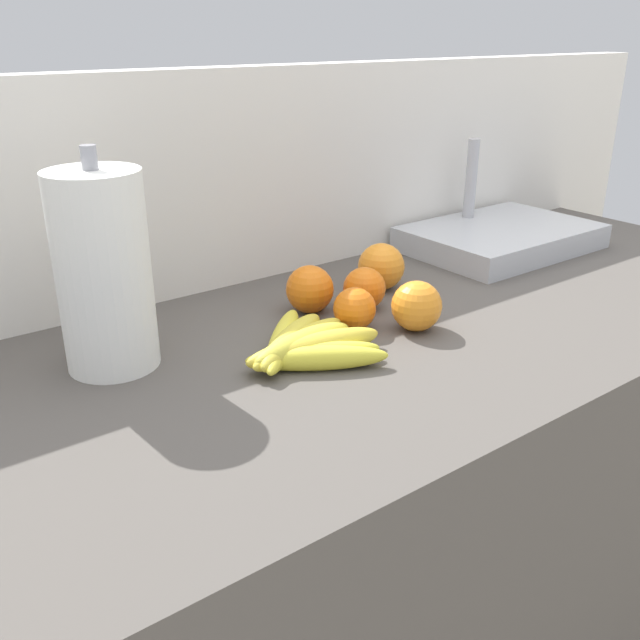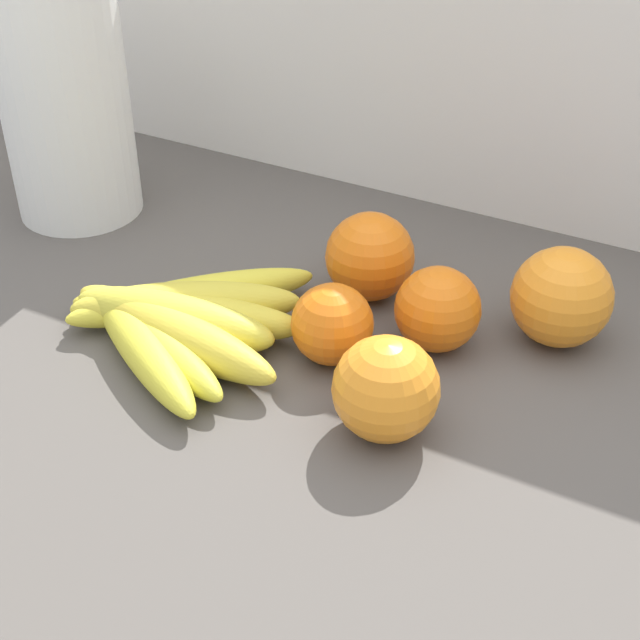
# 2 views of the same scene
# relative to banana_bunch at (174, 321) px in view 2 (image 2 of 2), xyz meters

# --- Properties ---
(wall_back) EXTENTS (1.98, 0.06, 1.30)m
(wall_back) POSITION_rel_banana_bunch_xyz_m (0.25, 0.35, -0.30)
(wall_back) COLOR silver
(wall_back) RESTS_ON ground
(banana_bunch) EXTENTS (0.21, 0.23, 0.04)m
(banana_bunch) POSITION_rel_banana_bunch_xyz_m (0.00, 0.00, 0.00)
(banana_bunch) COLOR yellow
(banana_bunch) RESTS_ON counter
(orange_center) EXTENTS (0.07, 0.07, 0.07)m
(orange_center) POSITION_rel_banana_bunch_xyz_m (0.19, 0.09, 0.02)
(orange_center) COLOR orange
(orange_center) RESTS_ON counter
(orange_far_right) EXTENTS (0.08, 0.08, 0.08)m
(orange_far_right) POSITION_rel_banana_bunch_xyz_m (0.27, 0.15, 0.02)
(orange_far_right) COLOR orange
(orange_far_right) RESTS_ON counter
(orange_right) EXTENTS (0.08, 0.08, 0.08)m
(orange_right) POSITION_rel_banana_bunch_xyz_m (0.20, -0.02, 0.02)
(orange_right) COLOR orange
(orange_right) RESTS_ON counter
(orange_back_left) EXTENTS (0.07, 0.07, 0.07)m
(orange_back_left) POSITION_rel_banana_bunch_xyz_m (0.12, 0.04, 0.01)
(orange_back_left) COLOR orange
(orange_back_left) RESTS_ON counter
(orange_back_right) EXTENTS (0.08, 0.08, 0.08)m
(orange_back_right) POSITION_rel_banana_bunch_xyz_m (0.11, 0.13, 0.02)
(orange_back_right) COLOR orange
(orange_back_right) RESTS_ON counter
(paper_towel_roll) EXTENTS (0.12, 0.12, 0.29)m
(paper_towel_roll) POSITION_rel_banana_bunch_xyz_m (-0.22, 0.14, 0.11)
(paper_towel_roll) COLOR white
(paper_towel_roll) RESTS_ON counter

